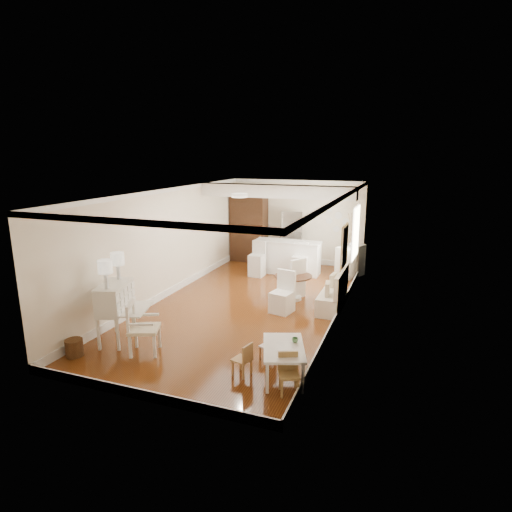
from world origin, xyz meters
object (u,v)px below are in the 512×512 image
Objects in this scene: gustavian_armchair at (144,328)px; kids_chair_c at (289,374)px; dining_table at (293,288)px; bar_stool_left at (257,259)px; secretary_bureau at (116,313)px; kids_table at (283,362)px; slip_chair_far at (292,277)px; pantry_cabinet at (249,228)px; bar_stool_right at (300,261)px; breakfast_counter at (287,257)px; wicker_basket at (74,348)px; slip_chair_near at (282,292)px; kids_chair_a at (242,359)px; sideboard at (350,261)px; kids_chair_b at (268,346)px; fridge at (302,239)px.

kids_chair_c is at bearing -119.94° from gustavian_armchair.
bar_stool_left is at bearing 133.47° from dining_table.
kids_chair_c is at bearing -26.69° from secretary_bureau.
gustavian_armchair is 0.90× the size of kids_table.
gustavian_armchair reaches higher than dining_table.
slip_chair_far is 4.03m from pantry_cabinet.
breakfast_counter is at bearing 141.28° from bar_stool_right.
breakfast_counter reaches higher than gustavian_armchair.
breakfast_counter reaches higher than wicker_basket.
gustavian_armchair is 2.71m from kids_table.
kids_table is 3.02m from slip_chair_near.
slip_chair_near reaches higher than dining_table.
slip_chair_far is (1.70, 4.15, 0.02)m from gustavian_armchair.
kids_chair_a is (2.02, -0.14, -0.20)m from gustavian_armchair.
gustavian_armchair is 0.94× the size of bar_stool_left.
bar_stool_right reaches higher than slip_chair_near.
bar_stool_left is at bearing -137.01° from sideboard.
kids_chair_a is 0.56× the size of bar_stool_right.
slip_chair_near reaches higher than wicker_basket.
secretary_bureau is 1.22× the size of slip_chair_near.
kids_chair_a reaches higher than kids_chair_b.
breakfast_counter is 0.63m from bar_stool_right.
breakfast_counter is (-1.73, 6.17, 0.24)m from kids_table.
wicker_basket is at bearing -171.01° from kids_table.
kids_chair_a is at bearing -85.15° from bar_stool_right.
sideboard reaches higher than dining_table.
bar_stool_right is (1.46, 5.82, 0.03)m from gustavian_armchair.
kids_chair_b is at bearing -66.12° from pantry_cabinet.
kids_chair_a is at bearing -73.13° from sideboard.
slip_chair_near is (-1.13, 3.33, 0.17)m from kids_chair_c.
secretary_bureau is at bearing -122.12° from slip_chair_near.
breakfast_counter is (-1.28, 5.65, 0.26)m from kids_chair_b.
bar_stool_left is 2.83m from sideboard.
kids_chair_b is at bearing -66.72° from slip_chair_near.
bar_stool_right is 1.06× the size of sideboard.
bar_stool_left is at bearing -23.81° from gustavian_armchair.
gustavian_armchair is 1.05× the size of dining_table.
slip_chair_far is (-1.23, 4.56, 0.19)m from kids_chair_c.
fridge is (-0.85, 7.40, 0.60)m from kids_chair_a.
slip_chair_far is 0.98× the size of bar_stool_left.
slip_chair_far is at bearing -40.91° from bar_stool_left.
slip_chair_near is at bearing -75.88° from breakfast_counter.
kids_chair_a is 0.59× the size of sideboard.
gustavian_armchair is at bearing -115.12° from dining_table.
kids_chair_c is 0.67× the size of slip_chair_near.
kids_chair_c is at bearing -63.63° from kids_table.
bar_stool_left is 1.30m from bar_stool_right.
wicker_basket is 0.49× the size of kids_chair_c.
kids_table is (3.53, -0.21, -0.32)m from secretary_bureau.
bar_stool_right is (-0.56, 5.96, 0.24)m from kids_chair_a.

